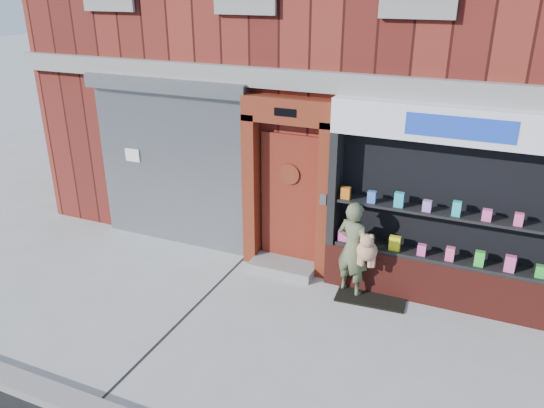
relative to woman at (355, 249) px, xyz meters
The scene contains 7 objects.
ground 1.76m from the woman, 108.42° to the right, with size 80.00×80.00×0.00m, color #9E9E99.
building 5.56m from the woman, 96.33° to the left, with size 12.00×8.16×8.00m.
shutter_bay 3.65m from the woman, behind, with size 3.10×0.30×3.04m.
red_door_bay 1.47m from the woman, 163.75° to the left, with size 1.52×0.58×2.90m.
pharmacy_bay 1.42m from the woman, 14.25° to the left, with size 3.50×0.41×3.00m.
woman is the anchor object (origin of this frame).
doormat 0.82m from the woman, ahead, with size 1.05×0.74×0.03m, color black.
Camera 1 is at (2.20, -5.54, 4.50)m, focal length 35.00 mm.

